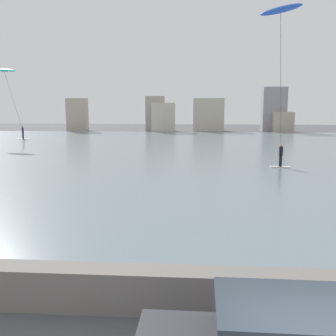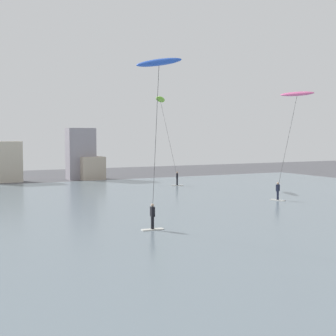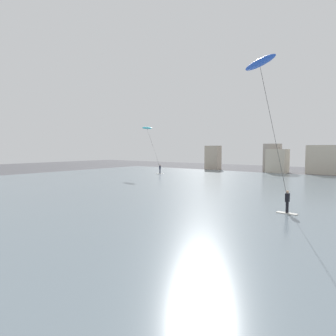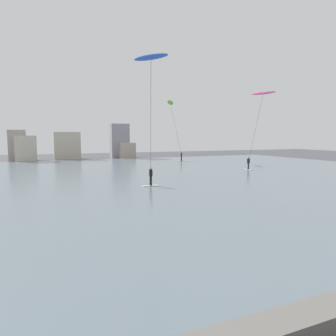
% 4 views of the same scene
% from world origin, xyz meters
% --- Properties ---
extents(seawall_barrier, '(60.00, 0.70, 0.96)m').
position_xyz_m(seawall_barrier, '(0.00, 3.91, 0.48)').
color(seawall_barrier, slate).
rests_on(seawall_barrier, ground).
extents(water_bay, '(84.00, 52.00, 0.10)m').
position_xyz_m(water_bay, '(0.00, 30.61, 0.05)').
color(water_bay, slate).
rests_on(water_bay, ground).
extents(far_shore_buildings, '(35.71, 4.97, 6.96)m').
position_xyz_m(far_shore_buildings, '(-1.61, 59.64, 2.64)').
color(far_shore_buildings, '#B7A893').
rests_on(far_shore_buildings, ground).
extents(kitesurfer_blue, '(3.04, 4.28, 10.17)m').
position_xyz_m(kitesurfer_blue, '(3.19, 20.95, 8.56)').
color(kitesurfer_blue, silver).
rests_on(kitesurfer_blue, water_bay).
extents(kitesurfer_cyan, '(3.40, 4.55, 8.35)m').
position_xyz_m(kitesurfer_cyan, '(-23.43, 40.16, 7.45)').
color(kitesurfer_cyan, silver).
rests_on(kitesurfer_cyan, water_bay).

